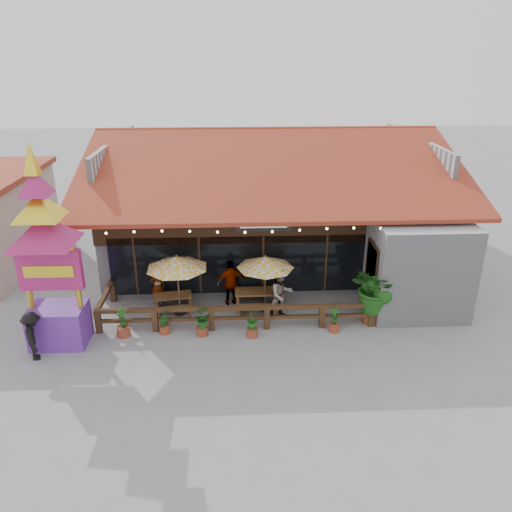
{
  "coord_description": "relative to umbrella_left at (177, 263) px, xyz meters",
  "views": [
    {
      "loc": [
        -1.64,
        -16.16,
        9.37
      ],
      "look_at": [
        -0.8,
        1.5,
        2.02
      ],
      "focal_mm": 35.0,
      "sensor_mm": 36.0,
      "label": 1
    }
  ],
  "objects": [
    {
      "name": "planter_e",
      "position": [
        5.63,
        -1.52,
        -1.74
      ],
      "size": [
        0.4,
        0.39,
        0.94
      ],
      "color": "brown",
      "rests_on": "ground"
    },
    {
      "name": "picnic_table_right",
      "position": [
        2.93,
        0.26,
        -1.6
      ],
      "size": [
        1.65,
        1.42,
        0.79
      ],
      "color": "brown",
      "rests_on": "ground"
    },
    {
      "name": "planter_c",
      "position": [
        0.92,
        -1.55,
        -1.58
      ],
      "size": [
        0.79,
        0.79,
        0.99
      ],
      "color": "brown",
      "rests_on": "ground"
    },
    {
      "name": "patio_railing",
      "position": [
        1.49,
        -0.97,
        -1.52
      ],
      "size": [
        10.0,
        2.6,
        0.92
      ],
      "color": "#442B18",
      "rests_on": "ground"
    },
    {
      "name": "picnic_table_left",
      "position": [
        -0.27,
        0.29,
        -1.67
      ],
      "size": [
        1.59,
        1.43,
        0.68
      ],
      "color": "brown",
      "rests_on": "ground"
    },
    {
      "name": "diner_c",
      "position": [
        1.96,
        0.74,
        -1.21
      ],
      "size": [
        1.16,
        0.66,
        1.86
      ],
      "primitive_type": "imported",
      "rotation": [
        0.0,
        0.0,
        3.34
      ],
      "color": "#331E10",
      "rests_on": "ground"
    },
    {
      "name": "umbrella_left",
      "position": [
        0.0,
        0.0,
        0.0
      ],
      "size": [
        2.94,
        2.94,
        2.45
      ],
      "color": "brown",
      "rests_on": "ground"
    },
    {
      "name": "planter_d",
      "position": [
        2.69,
        -1.73,
        -1.66
      ],
      "size": [
        0.51,
        0.51,
        0.99
      ],
      "color": "brown",
      "rests_on": "ground"
    },
    {
      "name": "diner_a",
      "position": [
        -0.91,
        0.87,
        -1.35
      ],
      "size": [
        0.65,
        0.51,
        1.56
      ],
      "primitive_type": "imported",
      "rotation": [
        0.0,
        0.0,
        3.42
      ],
      "color": "#331E10",
      "rests_on": "ground"
    },
    {
      "name": "tropical_plant",
      "position": [
        7.12,
        -0.9,
        -0.74
      ],
      "size": [
        2.05,
        2.19,
        2.43
      ],
      "color": "brown",
      "rests_on": "ground"
    },
    {
      "name": "diner_b",
      "position": [
        3.83,
        -0.4,
        -1.18
      ],
      "size": [
        1.14,
        1.03,
        1.92
      ],
      "primitive_type": "imported",
      "rotation": [
        0.0,
        0.0,
        0.4
      ],
      "color": "#331E10",
      "rests_on": "ground"
    },
    {
      "name": "planter_a",
      "position": [
        -1.83,
        -1.48,
        -1.67
      ],
      "size": [
        0.45,
        0.45,
        1.1
      ],
      "color": "brown",
      "rests_on": "ground"
    },
    {
      "name": "restaurant_building",
      "position": [
        4.0,
        5.91,
        0.07
      ],
      "size": [
        15.5,
        14.73,
        6.09
      ],
      "color": "#ABABB0",
      "rests_on": "ground"
    },
    {
      "name": "ground",
      "position": [
        3.74,
        -0.7,
        -2.13
      ],
      "size": [
        100.0,
        100.0,
        0.0
      ],
      "primitive_type": "plane",
      "color": "gray",
      "rests_on": "ground"
    },
    {
      "name": "pedestrian",
      "position": [
        -4.4,
        -2.73,
        -1.3
      ],
      "size": [
        0.95,
        1.23,
        1.68
      ],
      "primitive_type": "imported",
      "rotation": [
        0.0,
        0.0,
        1.92
      ],
      "color": "black",
      "rests_on": "ground"
    },
    {
      "name": "thai_sign_tower",
      "position": [
        -3.88,
        -1.78,
        1.78
      ],
      "size": [
        2.77,
        2.77,
        7.41
      ],
      "color": "#622A9C",
      "rests_on": "ground"
    },
    {
      "name": "planter_b",
      "position": [
        -0.41,
        -1.36,
        -1.71
      ],
      "size": [
        0.41,
        0.44,
        0.95
      ],
      "color": "brown",
      "rests_on": "ground"
    },
    {
      "name": "umbrella_right",
      "position": [
        3.26,
        0.16,
        -0.12
      ],
      "size": [
        2.27,
        2.27,
        2.31
      ],
      "color": "brown",
      "rests_on": "ground"
    }
  ]
}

